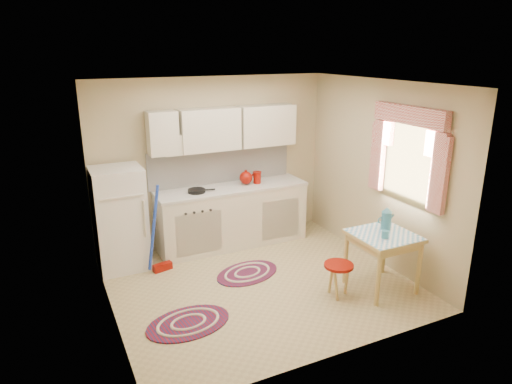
# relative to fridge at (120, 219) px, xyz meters

# --- Properties ---
(room_shell) EXTENTS (3.64, 3.60, 2.52)m
(room_shell) POSITION_rel_fridge_xyz_m (1.63, -1.01, 0.90)
(room_shell) COLOR tan
(room_shell) RESTS_ON ground
(fridge) EXTENTS (0.65, 0.60, 1.40)m
(fridge) POSITION_rel_fridge_xyz_m (0.00, 0.00, 0.00)
(fridge) COLOR silver
(fridge) RESTS_ON ground
(broom) EXTENTS (0.30, 0.18, 1.20)m
(broom) POSITION_rel_fridge_xyz_m (0.45, -0.35, -0.10)
(broom) COLOR #1C3BB4
(broom) RESTS_ON ground
(base_cabinets) EXTENTS (2.25, 0.60, 0.88)m
(base_cabinets) POSITION_rel_fridge_xyz_m (1.64, 0.05, -0.26)
(base_cabinets) COLOR beige
(base_cabinets) RESTS_ON ground
(countertop) EXTENTS (2.27, 0.62, 0.04)m
(countertop) POSITION_rel_fridge_xyz_m (1.64, 0.05, 0.20)
(countertop) COLOR beige
(countertop) RESTS_ON base_cabinets
(frying_pan) EXTENTS (0.30, 0.30, 0.05)m
(frying_pan) POSITION_rel_fridge_xyz_m (1.08, 0.00, 0.24)
(frying_pan) COLOR black
(frying_pan) RESTS_ON countertop
(red_kettle) EXTENTS (0.27, 0.25, 0.22)m
(red_kettle) POSITION_rel_fridge_xyz_m (1.87, 0.05, 0.33)
(red_kettle) COLOR maroon
(red_kettle) RESTS_ON countertop
(red_canister) EXTENTS (0.14, 0.14, 0.16)m
(red_canister) POSITION_rel_fridge_xyz_m (2.06, 0.05, 0.30)
(red_canister) COLOR maroon
(red_canister) RESTS_ON countertop
(table) EXTENTS (0.72, 0.72, 0.72)m
(table) POSITION_rel_fridge_xyz_m (2.78, -1.99, -0.34)
(table) COLOR tan
(table) RESTS_ON ground
(stool) EXTENTS (0.42, 0.42, 0.42)m
(stool) POSITION_rel_fridge_xyz_m (2.19, -1.92, -0.49)
(stool) COLOR maroon
(stool) RESTS_ON ground
(coffee_pot) EXTENTS (0.18, 0.17, 0.31)m
(coffee_pot) POSITION_rel_fridge_xyz_m (2.91, -1.87, 0.17)
(coffee_pot) COLOR teal
(coffee_pot) RESTS_ON table
(mug) EXTENTS (0.11, 0.11, 0.10)m
(mug) POSITION_rel_fridge_xyz_m (2.71, -2.09, 0.07)
(mug) COLOR teal
(mug) RESTS_ON table
(rug_center) EXTENTS (1.03, 0.82, 0.02)m
(rug_center) POSITION_rel_fridge_xyz_m (1.44, -0.93, -0.69)
(rug_center) COLOR maroon
(rug_center) RESTS_ON ground
(rug_left) EXTENTS (1.01, 0.73, 0.02)m
(rug_left) POSITION_rel_fridge_xyz_m (0.37, -1.71, -0.69)
(rug_left) COLOR maroon
(rug_left) RESTS_ON ground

